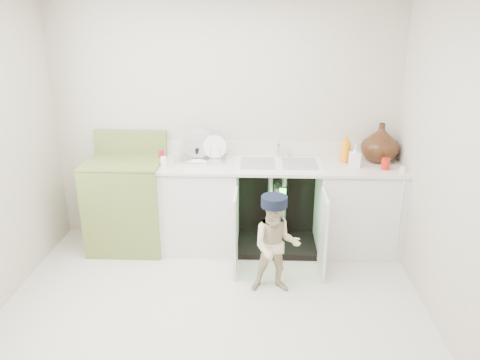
# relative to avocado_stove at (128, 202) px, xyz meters

# --- Properties ---
(ground) EXTENTS (3.50, 3.50, 0.00)m
(ground) POSITION_rel_avocado_stove_xyz_m (0.97, -1.18, -0.48)
(ground) COLOR beige
(ground) RESTS_ON ground
(room_shell) EXTENTS (6.00, 5.50, 1.26)m
(room_shell) POSITION_rel_avocado_stove_xyz_m (0.97, -1.18, 0.77)
(room_shell) COLOR beige
(room_shell) RESTS_ON ground
(counter_run) EXTENTS (2.44, 1.02, 1.28)m
(counter_run) POSITION_rel_avocado_stove_xyz_m (1.57, 0.03, 0.01)
(counter_run) COLOR white
(counter_run) RESTS_ON ground
(avocado_stove) EXTENTS (0.75, 0.65, 1.16)m
(avocado_stove) POSITION_rel_avocado_stove_xyz_m (0.00, 0.00, 0.00)
(avocado_stove) COLOR olive
(avocado_stove) RESTS_ON ground
(repair_worker) EXTENTS (0.42, 0.64, 0.88)m
(repair_worker) POSITION_rel_avocado_stove_xyz_m (1.48, -0.79, -0.03)
(repair_worker) COLOR beige
(repair_worker) RESTS_ON ground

